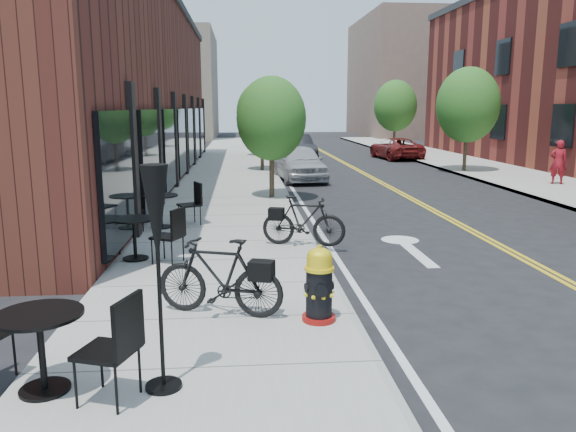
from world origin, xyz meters
name	(u,v)px	position (x,y,z in m)	size (l,w,h in m)	color
ground	(338,288)	(0.00, 0.00, 0.00)	(120.00, 120.00, 0.00)	black
sidewalk_near	(229,195)	(-2.00, 10.00, 0.06)	(4.00, 70.00, 0.12)	#9E9B93
sidewalk_far	(568,190)	(10.00, 10.00, 0.06)	(4.00, 70.00, 0.12)	#9E9B93
building_near	(113,93)	(-6.50, 14.00, 3.50)	(5.00, 28.00, 7.00)	#421915
bg_building_left	(174,86)	(-8.00, 48.00, 5.00)	(8.00, 14.00, 10.00)	#726656
bg_building_right	(409,78)	(16.00, 50.00, 6.00)	(10.00, 16.00, 12.00)	brown
tree_near_a	(271,119)	(-0.60, 9.00, 2.60)	(2.20, 2.20, 3.81)	#382B1E
tree_near_b	(262,113)	(-0.60, 17.00, 2.71)	(2.30, 2.30, 3.98)	#382B1E
tree_near_c	(257,115)	(-0.60, 25.00, 2.53)	(2.10, 2.10, 3.67)	#382B1E
tree_near_d	(254,110)	(-0.60, 33.00, 2.79)	(2.40, 2.40, 4.11)	#382B1E
tree_far_b	(468,105)	(8.60, 16.00, 3.06)	(2.80, 2.80, 4.62)	#382B1E
tree_far_c	(395,106)	(8.60, 28.00, 3.06)	(2.80, 2.80, 4.62)	#382B1E
fire_hydrant	(319,285)	(-0.56, -1.71, 0.62)	(0.54, 0.54, 1.05)	maroon
bicycle_left	(220,277)	(-1.89, -1.38, 0.67)	(0.51, 1.82, 1.09)	black
bicycle_right	(304,221)	(-0.30, 2.47, 0.64)	(0.49, 1.75, 1.05)	black
bistro_set_a	(41,340)	(-3.60, -3.39, 0.67)	(2.06, 1.15, 1.09)	black
bistro_set_b	(134,232)	(-3.60, 1.66, 0.64)	(1.94, 1.22, 1.03)	black
bistro_set_c	(161,206)	(-3.50, 4.52, 0.64)	(1.93, 1.24, 1.03)	black
patio_umbrella	(157,231)	(-2.40, -3.43, 1.77)	(0.37, 0.37, 2.30)	black
parked_car_a	(299,163)	(0.80, 14.01, 0.73)	(1.73, 4.29, 1.46)	#A4A6AC
parked_car_b	(296,148)	(1.46, 22.28, 0.75)	(1.58, 4.54, 1.49)	black
parked_car_c	(287,143)	(1.47, 28.05, 0.64)	(1.79, 4.41, 1.28)	#B3B3B8
parked_car_far	(396,148)	(7.40, 23.22, 0.61)	(2.03, 4.40, 1.22)	maroon
pedestrian	(558,162)	(10.26, 11.21, 0.94)	(0.60, 0.39, 1.65)	maroon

